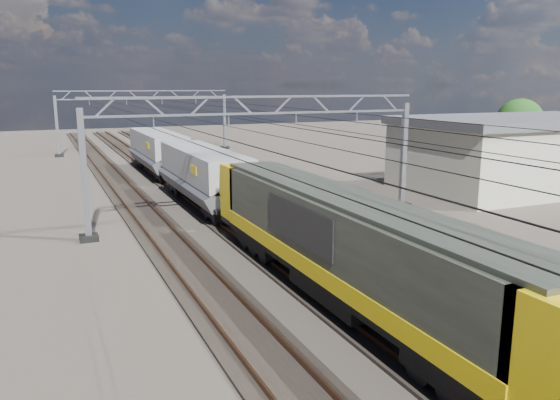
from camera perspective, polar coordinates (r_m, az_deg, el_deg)
name	(u,v)px	position (r m, az deg, el deg)	size (l,w,h in m)	color
ground	(294,240)	(27.67, 1.45, -4.16)	(160.00, 160.00, 0.00)	#2A231F
track_outer_west	(176,253)	(25.77, -10.77, -5.43)	(2.60, 140.00, 0.30)	black
track_loco	(257,243)	(26.89, -2.42, -4.49)	(2.60, 140.00, 0.30)	black
track_inner_east	(328,234)	(28.53, 5.09, -3.56)	(2.60, 140.00, 0.30)	black
track_outer_east	(392,226)	(30.61, 11.67, -2.69)	(2.60, 140.00, 0.30)	black
catenary_gantry_mid	(263,154)	(30.49, -1.74, 4.83)	(19.90, 0.90, 7.11)	#959AA3
catenary_gantry_far	(145,119)	(65.15, -13.88, 8.25)	(19.90, 0.90, 7.11)	#959AA3
overhead_wires	(239,117)	(34.05, -4.32, 8.66)	(12.03, 140.00, 0.53)	black
locomotive	(346,243)	(18.98, 6.89, -4.49)	(2.76, 21.10, 3.62)	black
hopper_wagon_lead	(203,172)	(35.02, -8.02, 2.87)	(3.38, 13.00, 3.25)	black
hopper_wagon_mid	(158,149)	(48.73, -12.64, 5.22)	(3.38, 13.00, 3.25)	black
industrial_shed	(524,152)	(45.17, 24.11, 4.60)	(18.60, 10.60, 5.40)	beige
tree_far	(524,124)	(56.41, 24.11, 7.27)	(4.90, 4.50, 6.47)	#352418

